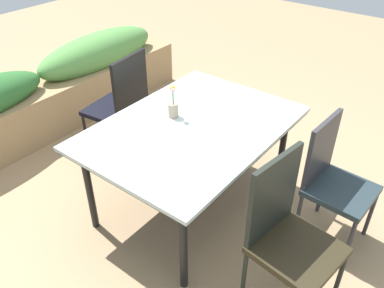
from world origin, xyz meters
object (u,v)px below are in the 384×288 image
Objects in this scene: chair_far_side at (121,102)px; dining_table at (192,132)px; chair_near_left at (287,231)px; flower_vase at (173,106)px; planter_box at (44,95)px; chair_near_right at (333,177)px.

dining_table is at bearing -108.23° from chair_far_side.
chair_near_left is 3.98× the size of flower_vase.
chair_near_left is at bearing -97.23° from planter_box.
flower_vase is (-0.16, -0.73, 0.28)m from chair_far_side.
dining_table is 0.94m from chair_far_side.
chair_far_side is (0.18, 0.91, -0.14)m from dining_table.
chair_near_right reaches higher than planter_box.
chair_near_left is 2.81m from planter_box.
chair_near_left is at bearing -112.67° from chair_far_side.
flower_vase is at bearing -90.34° from planter_box.
flower_vase is at bearing -99.22° from chair_near_left.
chair_near_right reaches higher than dining_table.
flower_vase reaches higher than planter_box.
dining_table is at bearing -66.25° from chair_near_right.
chair_near_left is 0.67m from chair_near_right.
dining_table is 6.01× the size of flower_vase.
chair_near_left reaches higher than flower_vase.
flower_vase is (0.02, 0.18, 0.14)m from dining_table.
chair_near_right is at bearing -69.58° from dining_table.
chair_far_side is at bearing -81.49° from chair_near_right.
flower_vase is (-0.33, 1.10, 0.31)m from chair_near_right.
chair_far_side is at bearing -97.28° from chair_near_left.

